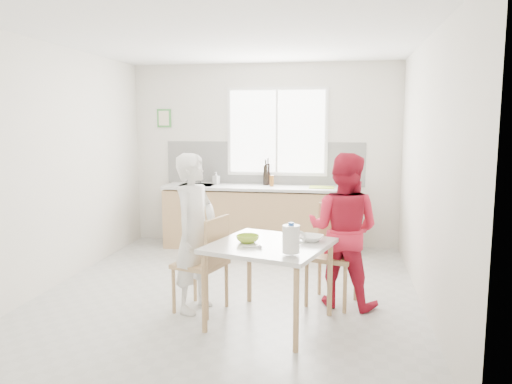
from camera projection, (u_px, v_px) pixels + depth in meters
ground at (231, 292)px, 5.47m from camera, size 4.50×4.50×0.00m
room_shell at (230, 141)px, 5.24m from camera, size 4.50×4.50×4.50m
window at (277, 132)px, 7.37m from camera, size 1.50×0.06×1.30m
backsplash at (264, 164)px, 7.48m from camera, size 3.00×0.02×0.65m
picture_frame at (164, 118)px, 7.64m from camera, size 0.22×0.03×0.28m
kitchen_counter at (260, 220)px, 7.31m from camera, size 2.84×0.64×1.37m
dining_table at (270, 252)px, 4.51m from camera, size 1.22×1.22×0.76m
chair_left at (206, 260)px, 4.83m from camera, size 0.54×0.54×0.95m
chair_far at (334, 249)px, 5.11m from camera, size 0.57×0.57×1.00m
person_white at (195, 233)px, 4.85m from camera, size 0.52×0.65×1.55m
person_red at (343, 230)px, 4.99m from camera, size 0.89×0.77×1.55m
bowl_green at (248, 239)px, 4.54m from camera, size 0.26×0.26×0.07m
bowl_white at (311, 238)px, 4.59m from camera, size 0.27×0.27×0.05m
milk_jug at (291, 239)px, 4.09m from camera, size 0.20×0.14×0.25m
green_box at (292, 233)px, 4.70m from camera, size 0.12×0.12×0.09m
spoon at (251, 247)px, 4.34m from camera, size 0.16×0.02×0.01m
cutting_board at (322, 187)px, 7.06m from camera, size 0.35×0.25×0.01m
wine_bottle_a at (268, 174)px, 7.37m from camera, size 0.07×0.07×0.32m
wine_bottle_b at (266, 175)px, 7.33m from camera, size 0.07×0.07×0.30m
jar_amber at (272, 181)px, 7.21m from camera, size 0.06×0.06×0.16m
soap_bottle at (216, 178)px, 7.48m from camera, size 0.11×0.11×0.18m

